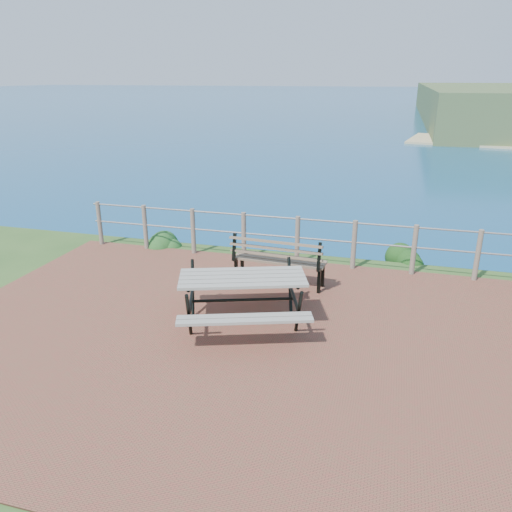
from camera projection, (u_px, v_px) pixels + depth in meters
The scene contains 7 objects.
ground at pixel (253, 341), 7.38m from camera, with size 10.00×7.00×0.12m, color brown.
ocean at pixel (398, 86), 188.49m from camera, with size 1200.00×1200.00×0.00m, color #166F86.
safety_railing at pixel (297, 237), 10.22m from camera, with size 9.40×0.10×1.00m.
picnic_table at pixel (243, 295), 7.68m from camera, with size 2.07×1.59×0.81m.
park_bench at pixel (279, 253), 9.16m from camera, with size 1.75×0.55×0.97m.
shrub_lip_west at pixel (169, 245), 11.54m from camera, with size 0.69×0.69×0.40m, color #1E4D1D.
shrub_lip_east at pixel (402, 258), 10.72m from camera, with size 0.67×0.67×0.38m, color #163D12.
Camera 1 is at (1.80, -6.26, 3.70)m, focal length 35.00 mm.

